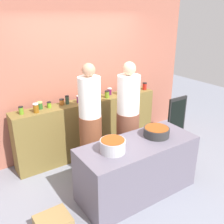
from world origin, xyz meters
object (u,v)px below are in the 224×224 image
at_px(preserve_jar_13, 125,91).
at_px(chalkboard_sign, 177,118).
at_px(preserve_jar_4, 62,102).
at_px(preserve_jar_7, 87,99).
at_px(preserve_jar_9, 99,94).
at_px(preserve_jar_14, 130,90).
at_px(preserve_jar_8, 89,95).
at_px(preserve_jar_5, 67,100).
at_px(preserve_jar_3, 49,105).
at_px(preserve_jar_1, 36,108).
at_px(preserve_jar_2, 40,105).
at_px(preserve_jar_0, 21,110).
at_px(cook_in_cap, 128,122).
at_px(preserve_jar_6, 79,99).
at_px(cooking_pot_left, 113,146).
at_px(cook_with_tongs, 90,126).
at_px(preserve_jar_12, 120,91).
at_px(cooking_pot_center, 156,132).
at_px(preserve_jar_11, 109,91).
at_px(preserve_jar_15, 145,86).
at_px(preserve_jar_10, 107,94).

relative_size(preserve_jar_13, chalkboard_sign, 0.13).
height_order(preserve_jar_4, preserve_jar_7, preserve_jar_7).
bearing_deg(preserve_jar_9, preserve_jar_14, -7.42).
bearing_deg(preserve_jar_9, preserve_jar_7, -162.23).
height_order(preserve_jar_4, preserve_jar_8, preserve_jar_8).
xyz_separation_m(preserve_jar_5, preserve_jar_9, (0.61, -0.01, -0.01)).
relative_size(preserve_jar_5, chalkboard_sign, 0.17).
bearing_deg(preserve_jar_13, preserve_jar_3, 176.78).
height_order(preserve_jar_1, preserve_jar_2, preserve_jar_1).
relative_size(preserve_jar_0, preserve_jar_14, 1.02).
bearing_deg(preserve_jar_13, cook_in_cap, -123.27).
bearing_deg(preserve_jar_6, cooking_pot_left, -99.26).
bearing_deg(preserve_jar_3, preserve_jar_0, -176.30).
bearing_deg(preserve_jar_1, preserve_jar_7, -0.33).
bearing_deg(cook_with_tongs, preserve_jar_12, 30.74).
relative_size(preserve_jar_14, cooking_pot_center, 0.32).
xyz_separation_m(preserve_jar_4, preserve_jar_11, (0.97, 0.03, 0.01)).
distance_m(preserve_jar_0, preserve_jar_3, 0.45).
xyz_separation_m(cooking_pot_center, cook_in_cap, (-0.05, 0.61, -0.06)).
bearing_deg(preserve_jar_8, preserve_jar_7, -126.92).
relative_size(preserve_jar_0, preserve_jar_15, 0.86).
xyz_separation_m(preserve_jar_2, cook_with_tongs, (0.55, -0.64, -0.26)).
bearing_deg(chalkboard_sign, cook_in_cap, -168.77).
bearing_deg(preserve_jar_7, preserve_jar_3, 171.50).
height_order(preserve_jar_10, preserve_jar_12, preserve_jar_12).
bearing_deg(cooking_pot_left, preserve_jar_4, 92.44).
bearing_deg(preserve_jar_4, preserve_jar_10, -6.66).
relative_size(cooking_pot_left, cooking_pot_center, 0.89).
bearing_deg(preserve_jar_6, preserve_jar_1, -176.27).
xyz_separation_m(preserve_jar_9, preserve_jar_12, (0.42, -0.05, 0.01)).
height_order(preserve_jar_5, preserve_jar_9, preserve_jar_5).
height_order(preserve_jar_1, cook_in_cap, cook_in_cap).
height_order(preserve_jar_1, preserve_jar_4, preserve_jar_1).
distance_m(cook_with_tongs, cook_in_cap, 0.61).
distance_m(preserve_jar_15, cook_with_tongs, 1.66).
height_order(preserve_jar_13, cooking_pot_center, preserve_jar_13).
relative_size(preserve_jar_3, preserve_jar_11, 0.78).
bearing_deg(preserve_jar_15, preserve_jar_2, 177.37).
distance_m(preserve_jar_2, preserve_jar_13, 1.61).
height_order(preserve_jar_5, preserve_jar_7, preserve_jar_5).
distance_m(preserve_jar_3, preserve_jar_12, 1.36).
xyz_separation_m(preserve_jar_6, cooking_pot_center, (0.54, -1.36, -0.21)).
relative_size(preserve_jar_6, preserve_jar_7, 1.09).
bearing_deg(preserve_jar_2, preserve_jar_11, 0.74).
bearing_deg(preserve_jar_13, preserve_jar_10, -179.71).
xyz_separation_m(preserve_jar_9, cooking_pot_left, (-0.65, -1.42, -0.20)).
distance_m(preserve_jar_7, preserve_jar_13, 0.82).
distance_m(preserve_jar_8, chalkboard_sign, 1.92).
xyz_separation_m(preserve_jar_9, preserve_jar_11, (0.26, 0.05, -0.00)).
bearing_deg(preserve_jar_10, preserve_jar_13, 0.29).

